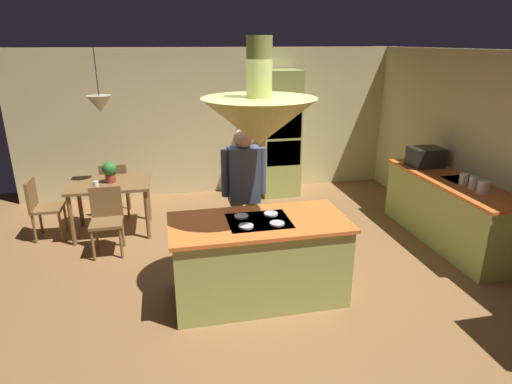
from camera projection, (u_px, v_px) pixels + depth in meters
The scene contains 19 objects.
ground at pixel (255, 286), 4.91m from camera, with size 8.16×8.16×0.00m, color olive.
wall_back at pixel (214, 122), 7.66m from camera, with size 6.80×0.10×2.55m, color beige.
wall_right at pixel (496, 154), 5.50m from camera, with size 0.10×7.20×2.55m, color beige.
kitchen_island at pixel (259, 259), 4.58m from camera, with size 1.85×0.89×0.92m.
counter_run_right at pixel (448, 210), 5.88m from camera, with size 0.73×2.26×0.90m.
oven_tower at pixel (280, 134), 7.57m from camera, with size 0.66×0.62×2.19m.
dining_table at pixel (110, 189), 6.10m from camera, with size 1.12×0.81×0.76m.
person_at_island at pixel (244, 190), 5.05m from camera, with size 0.53×0.23×1.73m.
range_hood at pixel (259, 119), 4.08m from camera, with size 1.10×1.10×1.00m.
pendant_light_over_table at pixel (100, 104), 5.70m from camera, with size 0.32×0.32×0.82m.
chair_facing_island at pixel (107, 216), 5.58m from camera, with size 0.40×0.40×0.87m.
chair_by_back_wall at pixel (115, 186), 6.73m from camera, with size 0.40×0.40×0.87m.
chair_at_corner at pixel (41, 204), 5.97m from camera, with size 0.40×0.40×0.87m.
potted_plant_on_table at pixel (110, 171), 6.02m from camera, with size 0.20×0.20×0.30m.
cup_on_table at pixel (96, 185), 5.84m from camera, with size 0.07×0.07×0.09m, color white.
canister_flour at pixel (483, 187), 5.19m from camera, with size 0.14×0.14×0.16m, color silver.
canister_sugar at pixel (473, 182), 5.36m from camera, with size 0.10×0.10×0.16m, color silver.
canister_tea at pixel (464, 179), 5.53m from camera, with size 0.11×0.11×0.14m, color silver.
microwave_on_counter at pixel (426, 157), 6.30m from camera, with size 0.46×0.36×0.28m, color #232326.
Camera 1 is at (-0.89, -4.18, 2.66)m, focal length 30.14 mm.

